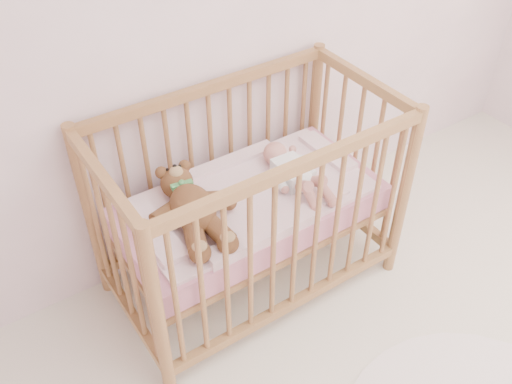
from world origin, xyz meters
TOP-DOWN VIEW (x-y plane):
  - crib at (-0.33, 1.60)m, footprint 1.36×0.76m
  - mattress at (-0.33, 1.60)m, footprint 1.22×0.62m
  - blanket at (-0.33, 1.60)m, footprint 1.10×0.58m
  - baby at (-0.10, 1.58)m, footprint 0.27×0.53m
  - teddy_bear at (-0.63, 1.58)m, footprint 0.50×0.65m

SIDE VIEW (x-z plane):
  - mattress at x=-0.33m, z-range 0.42..0.55m
  - crib at x=-0.33m, z-range 0.00..1.00m
  - blanket at x=-0.33m, z-range 0.53..0.59m
  - baby at x=-0.10m, z-range 0.57..0.70m
  - teddy_bear at x=-0.63m, z-range 0.56..0.73m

